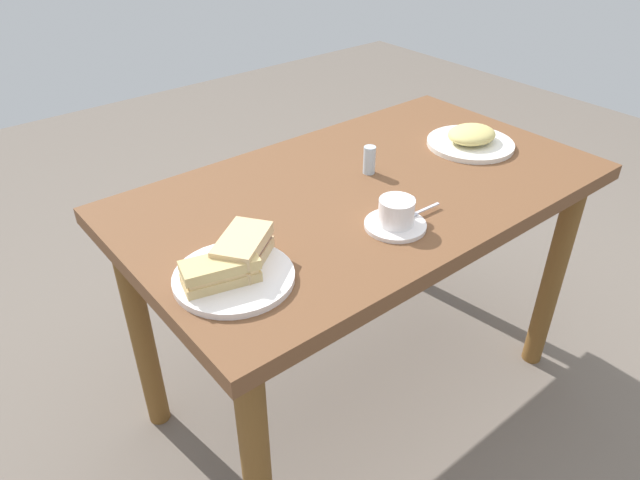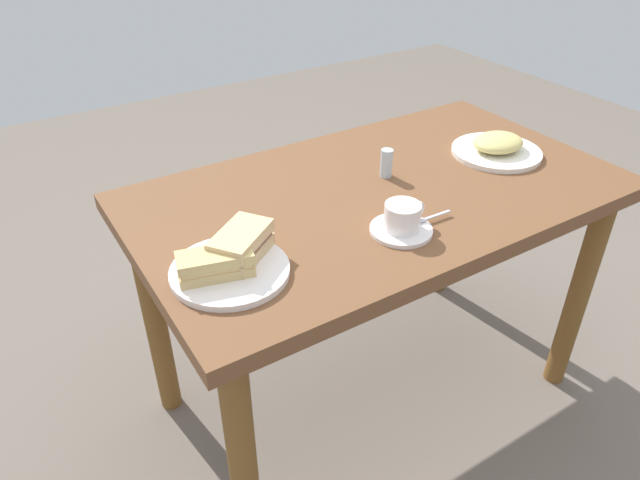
% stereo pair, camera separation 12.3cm
% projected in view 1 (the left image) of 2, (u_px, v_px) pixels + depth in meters
% --- Properties ---
extents(ground_plane, '(6.00, 6.00, 0.00)m').
position_uv_depth(ground_plane, '(356.00, 385.00, 1.90)').
color(ground_plane, '#6D6157').
extents(dining_table, '(1.25, 0.71, 0.74)m').
position_uv_depth(dining_table, '(364.00, 220.00, 1.55)').
color(dining_table, brown).
rests_on(dining_table, ground_plane).
extents(sandwich_plate, '(0.24, 0.24, 0.01)m').
position_uv_depth(sandwich_plate, '(234.00, 277.00, 1.16)').
color(sandwich_plate, white).
rests_on(sandwich_plate, dining_table).
extents(sandwich_front, '(0.16, 0.10, 0.05)m').
position_uv_depth(sandwich_front, '(220.00, 271.00, 1.12)').
color(sandwich_front, tan).
rests_on(sandwich_front, sandwich_plate).
extents(sandwich_back, '(0.16, 0.15, 0.06)m').
position_uv_depth(sandwich_back, '(243.00, 249.00, 1.17)').
color(sandwich_back, '#D8B47D').
rests_on(sandwich_back, sandwich_plate).
extents(coffee_saucer, '(0.14, 0.14, 0.01)m').
position_uv_depth(coffee_saucer, '(395.00, 225.00, 1.33)').
color(coffee_saucer, white).
rests_on(coffee_saucer, dining_table).
extents(coffee_cup, '(0.11, 0.08, 0.06)m').
position_uv_depth(coffee_cup, '(397.00, 211.00, 1.31)').
color(coffee_cup, white).
rests_on(coffee_cup, coffee_saucer).
extents(spoon, '(0.10, 0.02, 0.01)m').
position_uv_depth(spoon, '(419.00, 212.00, 1.36)').
color(spoon, silver).
rests_on(spoon, coffee_saucer).
extents(side_plate, '(0.25, 0.25, 0.01)m').
position_uv_depth(side_plate, '(470.00, 144.00, 1.69)').
color(side_plate, white).
rests_on(side_plate, dining_table).
extents(side_food_pile, '(0.15, 0.12, 0.04)m').
position_uv_depth(side_food_pile, '(472.00, 134.00, 1.68)').
color(side_food_pile, '#D2C170').
rests_on(side_food_pile, side_plate).
extents(salt_shaker, '(0.03, 0.03, 0.08)m').
position_uv_depth(salt_shaker, '(369.00, 160.00, 1.53)').
color(salt_shaker, silver).
rests_on(salt_shaker, dining_table).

